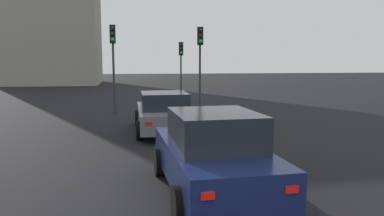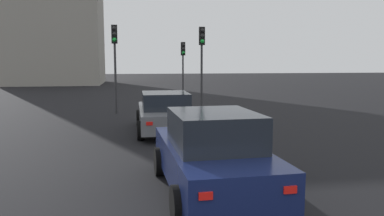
% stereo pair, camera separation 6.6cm
% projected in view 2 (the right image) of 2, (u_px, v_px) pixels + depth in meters
% --- Properties ---
extents(car_grey_lead, '(4.60, 2.10, 1.47)m').
position_uv_depth(car_grey_lead, '(165.00, 112.00, 13.66)').
color(car_grey_lead, slate).
rests_on(car_grey_lead, ground_plane).
extents(car_navy_second, '(4.32, 2.08, 1.64)m').
position_uv_depth(car_navy_second, '(212.00, 154.00, 7.20)').
color(car_navy_second, '#141E4C').
rests_on(car_navy_second, ground_plane).
extents(traffic_light_near_left, '(0.32, 0.29, 3.92)m').
position_uv_depth(traffic_light_near_left, '(183.00, 58.00, 25.23)').
color(traffic_light_near_left, '#2D2D30').
rests_on(traffic_light_near_left, ground_plane).
extents(traffic_light_near_right, '(0.32, 0.28, 4.33)m').
position_uv_depth(traffic_light_near_right, '(202.00, 52.00, 18.73)').
color(traffic_light_near_right, '#2D2D30').
rests_on(traffic_light_near_right, ground_plane).
extents(traffic_light_far_left, '(0.32, 0.28, 4.38)m').
position_uv_depth(traffic_light_far_left, '(115.00, 51.00, 18.18)').
color(traffic_light_far_left, '#2D2D30').
rests_on(traffic_light_far_left, ground_plane).
extents(building_facade_left, '(9.79, 10.41, 17.61)m').
position_uv_depth(building_facade_left, '(55.00, 8.00, 43.03)').
color(building_facade_left, gray).
rests_on(building_facade_left, ground_plane).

